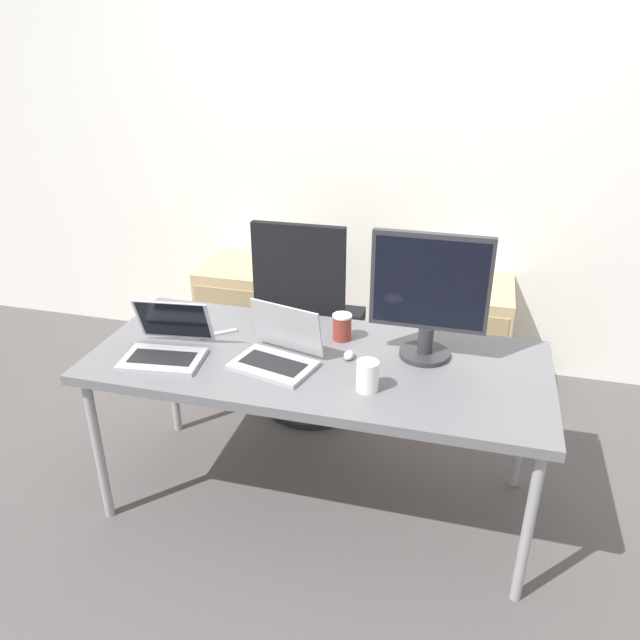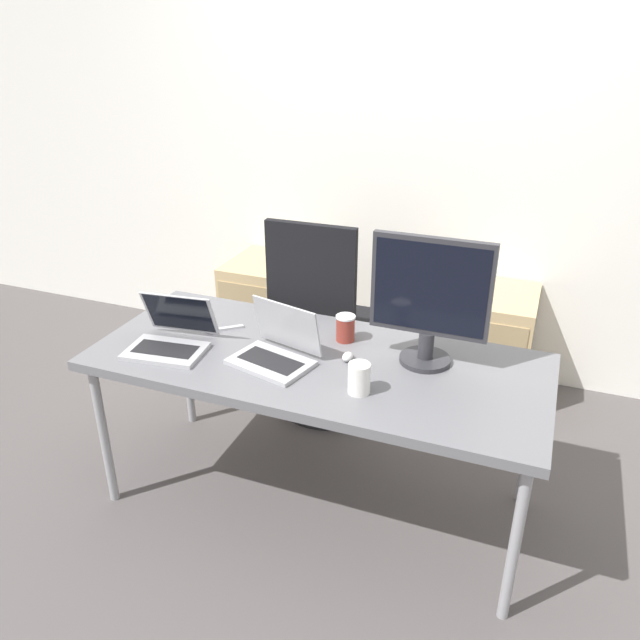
{
  "view_description": "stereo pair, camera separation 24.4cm",
  "coord_description": "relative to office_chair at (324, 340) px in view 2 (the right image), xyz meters",
  "views": [
    {
      "loc": [
        0.57,
        -2.09,
        1.93
      ],
      "look_at": [
        0.0,
        0.04,
        0.87
      ],
      "focal_mm": 35.0,
      "sensor_mm": 36.0,
      "label": 1
    },
    {
      "loc": [
        0.8,
        -2.01,
        1.93
      ],
      "look_at": [
        0.0,
        0.04,
        0.87
      ],
      "focal_mm": 35.0,
      "sensor_mm": 36.0,
      "label": 2
    }
  ],
  "objects": [
    {
      "name": "ground_plane",
      "position": [
        0.23,
        -0.69,
        -0.42
      ],
      "size": [
        14.0,
        14.0,
        0.0
      ],
      "primitive_type": "plane",
      "color": "#514C4C"
    },
    {
      "name": "wall_back",
      "position": [
        0.23,
        0.76,
        0.88
      ],
      "size": [
        10.0,
        0.05,
        2.6
      ],
      "color": "white",
      "rests_on": "ground_plane"
    },
    {
      "name": "desk",
      "position": [
        0.23,
        -0.69,
        0.25
      ],
      "size": [
        1.81,
        0.77,
        0.72
      ],
      "color": "slate",
      "rests_on": "ground_plane"
    },
    {
      "name": "office_chair",
      "position": [
        0.0,
        0.0,
        0.0
      ],
      "size": [
        0.56,
        0.56,
        1.11
      ],
      "color": "#232326",
      "rests_on": "ground_plane"
    },
    {
      "name": "cabinet_left",
      "position": [
        -0.53,
        0.48,
        -0.11
      ],
      "size": [
        0.5,
        0.49,
        0.62
      ],
      "color": "tan",
      "rests_on": "ground_plane"
    },
    {
      "name": "cabinet_right",
      "position": [
        0.76,
        0.48,
        -0.11
      ],
      "size": [
        0.5,
        0.49,
        0.62
      ],
      "color": "tan",
      "rests_on": "ground_plane"
    },
    {
      "name": "laptop_left",
      "position": [
        0.09,
        -0.76,
        0.34
      ],
      "size": [
        0.35,
        0.32,
        0.22
      ],
      "color": "#ADADB2",
      "rests_on": "desk"
    },
    {
      "name": "laptop_right",
      "position": [
        -0.36,
        -0.82,
        0.34
      ],
      "size": [
        0.33,
        0.32,
        0.21
      ],
      "color": "#ADADB2",
      "rests_on": "desk"
    },
    {
      "name": "monitor",
      "position": [
        0.64,
        -0.56,
        0.56
      ],
      "size": [
        0.45,
        0.2,
        0.51
      ],
      "color": "#2D2D33",
      "rests_on": "desk"
    },
    {
      "name": "mouse",
      "position": [
        0.35,
        -0.66,
        0.31
      ],
      "size": [
        0.04,
        0.06,
        0.03
      ],
      "color": "silver",
      "rests_on": "desk"
    },
    {
      "name": "coffee_cup_white",
      "position": [
        0.46,
        -0.87,
        0.35
      ],
      "size": [
        0.08,
        0.08,
        0.12
      ],
      "color": "white",
      "rests_on": "desk"
    },
    {
      "name": "coffee_cup_brown",
      "position": [
        0.28,
        -0.5,
        0.35
      ],
      "size": [
        0.08,
        0.08,
        0.11
      ],
      "color": "maroon",
      "rests_on": "desk"
    },
    {
      "name": "scissors",
      "position": [
        -0.25,
        -0.61,
        0.3
      ],
      "size": [
        0.15,
        0.13,
        0.01
      ],
      "color": "#B2B2B7",
      "rests_on": "desk"
    }
  ]
}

